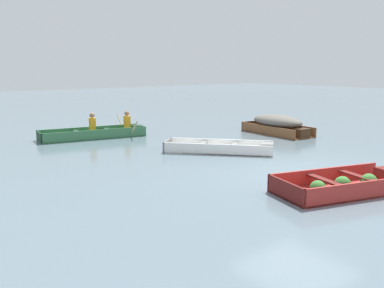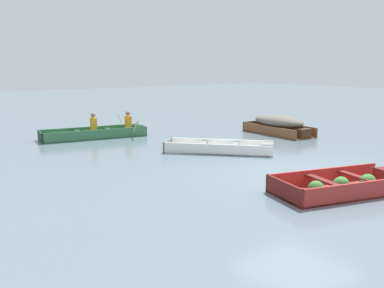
% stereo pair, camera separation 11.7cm
% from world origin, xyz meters
% --- Properties ---
extents(ground_plane, '(80.00, 80.00, 0.00)m').
position_xyz_m(ground_plane, '(0.00, 0.00, 0.00)').
color(ground_plane, slate).
extents(dinghy_red_foreground, '(3.08, 1.96, 0.38)m').
position_xyz_m(dinghy_red_foreground, '(-0.46, -1.56, 0.15)').
color(dinghy_red_foreground, '#AD2D28').
rests_on(dinghy_red_foreground, ground).
extents(skiff_white_near_moored, '(2.84, 3.06, 0.32)m').
position_xyz_m(skiff_white_near_moored, '(0.30, 3.08, 0.11)').
color(skiff_white_near_moored, white).
rests_on(skiff_white_near_moored, ground).
extents(skiff_wooden_brown_mid_moored, '(1.32, 2.89, 0.73)m').
position_xyz_m(skiff_wooden_brown_mid_moored, '(4.30, 4.40, 0.42)').
color(skiff_wooden_brown_mid_moored, brown).
rests_on(skiff_wooden_brown_mid_moored, ground).
extents(rowboat_green_with_crew, '(3.84, 2.17, 0.92)m').
position_xyz_m(rowboat_green_with_crew, '(-1.42, 7.86, 0.18)').
color(rowboat_green_with_crew, '#387047').
rests_on(rowboat_green_with_crew, ground).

